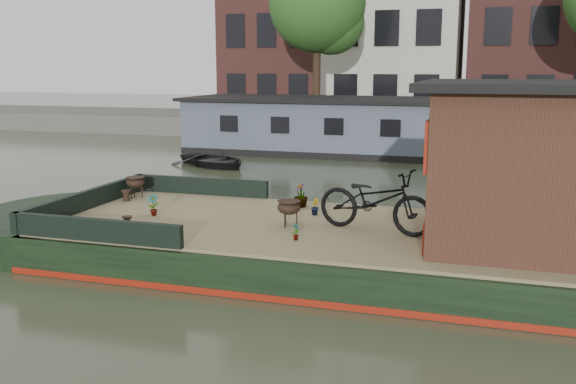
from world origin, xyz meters
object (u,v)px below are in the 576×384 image
(brazier_rear, at_px, (136,187))
(dinghy, at_px, (214,156))
(potted_plant_a, at_px, (153,205))
(brazier_front, at_px, (289,213))
(bicycle, at_px, (375,200))
(cabin, at_px, (556,163))

(brazier_rear, relative_size, dinghy, 0.14)
(potted_plant_a, bearing_deg, brazier_front, -0.19)
(bicycle, xyz_separation_m, brazier_rear, (-5.13, 1.27, -0.30))
(bicycle, bearing_deg, brazier_rear, 89.99)
(brazier_front, distance_m, brazier_rear, 3.94)
(cabin, xyz_separation_m, brazier_rear, (-7.79, 1.20, -1.01))
(bicycle, distance_m, brazier_rear, 5.29)
(brazier_front, relative_size, brazier_rear, 1.03)
(brazier_front, bearing_deg, potted_plant_a, 179.81)
(bicycle, relative_size, dinghy, 0.64)
(brazier_rear, bearing_deg, brazier_front, -20.22)
(brazier_rear, bearing_deg, potted_plant_a, -49.76)
(bicycle, xyz_separation_m, dinghy, (-7.07, 9.58, -0.85))
(potted_plant_a, relative_size, brazier_rear, 0.94)
(potted_plant_a, bearing_deg, bicycle, 1.24)
(potted_plant_a, distance_m, dinghy, 10.16)
(dinghy, bearing_deg, brazier_rear, -134.21)
(bicycle, height_order, potted_plant_a, bicycle)
(cabin, distance_m, brazier_rear, 7.94)
(bicycle, bearing_deg, cabin, -74.73)
(cabin, bearing_deg, brazier_front, -177.77)
(cabin, distance_m, brazier_front, 4.21)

